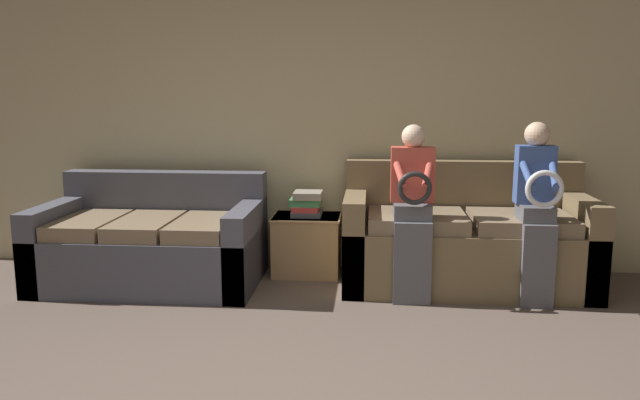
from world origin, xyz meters
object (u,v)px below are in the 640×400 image
Objects in this scene: side_shelf at (307,244)px; book_stack at (307,204)px; couch_side at (153,244)px; child_right_seated at (537,203)px; couch_main at (465,241)px; child_left_seated at (413,205)px.

book_stack is at bearing -111.59° from side_shelf.
child_right_seated is at bearing -4.47° from couch_side.
side_shelf is (-1.24, 0.19, -0.09)m from couch_main.
child_left_seated is 4.56× the size of book_stack.
child_left_seated is at bearing -33.86° from book_stack.
couch_side is 1.33× the size of child_left_seated.
couch_main is at bearing 140.58° from child_right_seated.
child_right_seated is (0.86, 0.00, 0.02)m from child_left_seated.
book_stack is at bearing 171.16° from couch_main.
child_left_seated reaches higher than couch_side.
couch_side is at bearing 175.53° from child_right_seated.
couch_side is 6.04× the size of book_stack.
child_right_seated is at bearing -18.13° from side_shelf.
book_stack is (1.17, 0.32, 0.28)m from couch_side.
child_left_seated reaches higher than couch_main.
child_left_seated is 1.07m from side_shelf.
couch_main is 0.66m from child_right_seated.
book_stack is at bearing 161.92° from child_right_seated.
child_left_seated is 0.98m from book_stack.
child_right_seated reaches higher than couch_side.
child_left_seated is 2.26× the size of side_shelf.
book_stack is at bearing 15.41° from couch_side.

